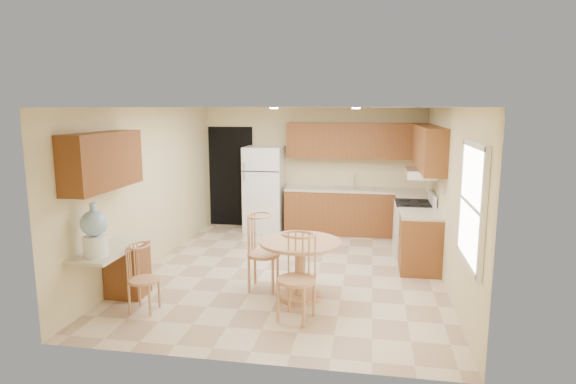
% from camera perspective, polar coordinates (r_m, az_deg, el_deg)
% --- Properties ---
extents(floor, '(5.50, 5.50, 0.00)m').
position_cam_1_polar(floor, '(7.54, 0.36, -9.36)').
color(floor, beige).
rests_on(floor, ground).
extents(ceiling, '(4.50, 5.50, 0.02)m').
position_cam_1_polar(ceiling, '(7.11, 0.38, 10.01)').
color(ceiling, white).
rests_on(ceiling, wall_back).
extents(wall_back, '(4.50, 0.02, 2.50)m').
position_cam_1_polar(wall_back, '(9.91, 2.99, 2.75)').
color(wall_back, beige).
rests_on(wall_back, floor).
extents(wall_front, '(4.50, 0.02, 2.50)m').
position_cam_1_polar(wall_front, '(4.59, -5.31, -5.81)').
color(wall_front, beige).
rests_on(wall_front, floor).
extents(wall_left, '(0.02, 5.50, 2.50)m').
position_cam_1_polar(wall_left, '(7.90, -15.95, 0.52)').
color(wall_left, beige).
rests_on(wall_left, floor).
extents(wall_right, '(0.02, 5.50, 2.50)m').
position_cam_1_polar(wall_right, '(7.21, 18.31, -0.49)').
color(wall_right, beige).
rests_on(wall_right, floor).
extents(doorway, '(0.90, 0.02, 2.10)m').
position_cam_1_polar(doorway, '(10.28, -6.77, 1.83)').
color(doorway, black).
rests_on(doorway, floor).
extents(base_cab_back, '(2.75, 0.60, 0.87)m').
position_cam_1_polar(base_cab_back, '(9.69, 7.88, -2.39)').
color(base_cab_back, brown).
rests_on(base_cab_back, floor).
extents(counter_back, '(2.75, 0.63, 0.04)m').
position_cam_1_polar(counter_back, '(9.60, 7.94, 0.26)').
color(counter_back, beige).
rests_on(counter_back, base_cab_back).
extents(base_cab_right_a, '(0.60, 0.59, 0.87)m').
position_cam_1_polar(base_cab_right_a, '(9.14, 14.50, -3.38)').
color(base_cab_right_a, brown).
rests_on(base_cab_right_a, floor).
extents(counter_right_a, '(0.63, 0.59, 0.04)m').
position_cam_1_polar(counter_right_a, '(9.05, 14.63, -0.57)').
color(counter_right_a, beige).
rests_on(counter_right_a, base_cab_right_a).
extents(base_cab_right_b, '(0.60, 0.80, 0.87)m').
position_cam_1_polar(base_cab_right_b, '(7.73, 15.34, -5.84)').
color(base_cab_right_b, brown).
rests_on(base_cab_right_b, floor).
extents(counter_right_b, '(0.63, 0.80, 0.04)m').
position_cam_1_polar(counter_right_b, '(7.63, 15.50, -2.55)').
color(counter_right_b, beige).
rests_on(counter_right_b, base_cab_right_b).
extents(upper_cab_back, '(2.75, 0.33, 0.70)m').
position_cam_1_polar(upper_cab_back, '(9.63, 8.11, 6.03)').
color(upper_cab_back, brown).
rests_on(upper_cab_back, wall_back).
extents(upper_cab_right, '(0.33, 2.42, 0.70)m').
position_cam_1_polar(upper_cab_right, '(8.30, 16.21, 5.12)').
color(upper_cab_right, brown).
rests_on(upper_cab_right, wall_right).
extents(upper_cab_left, '(0.33, 1.40, 0.70)m').
position_cam_1_polar(upper_cab_left, '(6.35, -21.10, 3.47)').
color(upper_cab_left, brown).
rests_on(upper_cab_left, wall_left).
extents(sink, '(0.78, 0.44, 0.01)m').
position_cam_1_polar(sink, '(9.60, 7.80, 0.39)').
color(sink, silver).
rests_on(sink, counter_back).
extents(range_hood, '(0.50, 0.76, 0.14)m').
position_cam_1_polar(range_hood, '(8.31, 15.50, 2.17)').
color(range_hood, silver).
rests_on(range_hood, upper_cab_right).
extents(desk_pedestal, '(0.48, 0.42, 0.72)m').
position_cam_1_polar(desk_pedestal, '(6.86, -18.49, -8.70)').
color(desk_pedestal, brown).
rests_on(desk_pedestal, floor).
extents(desk_top, '(0.50, 1.20, 0.04)m').
position_cam_1_polar(desk_top, '(6.43, -20.28, -6.42)').
color(desk_top, beige).
rests_on(desk_top, desk_pedestal).
extents(window, '(0.06, 1.12, 1.30)m').
position_cam_1_polar(window, '(5.36, 21.04, -1.40)').
color(window, white).
rests_on(window, wall_right).
extents(can_light_a, '(0.14, 0.14, 0.02)m').
position_cam_1_polar(can_light_a, '(8.38, -1.68, 9.90)').
color(can_light_a, white).
rests_on(can_light_a, ceiling).
extents(can_light_b, '(0.14, 0.14, 0.02)m').
position_cam_1_polar(can_light_b, '(8.22, 8.08, 9.81)').
color(can_light_b, white).
rests_on(can_light_b, ceiling).
extents(refrigerator, '(0.76, 0.74, 1.72)m').
position_cam_1_polar(refrigerator, '(9.79, -2.81, 0.36)').
color(refrigerator, white).
rests_on(refrigerator, floor).
extents(stove, '(0.65, 0.76, 1.09)m').
position_cam_1_polar(stove, '(8.47, 14.70, -4.19)').
color(stove, white).
rests_on(stove, floor).
extents(dining_table, '(1.06, 1.06, 0.79)m').
position_cam_1_polar(dining_table, '(6.37, 1.46, -8.16)').
color(dining_table, tan).
rests_on(dining_table, floor).
extents(chair_table_a, '(0.46, 0.60, 1.05)m').
position_cam_1_polar(chair_table_a, '(6.57, -3.13, -6.45)').
color(chair_table_a, tan).
rests_on(chair_table_a, floor).
extents(chair_table_b, '(0.46, 0.48, 1.03)m').
position_cam_1_polar(chair_table_b, '(5.62, 0.85, -9.43)').
color(chair_table_b, tan).
rests_on(chair_table_b, floor).
extents(chair_desk, '(0.37, 0.48, 0.84)m').
position_cam_1_polar(chair_desk, '(6.17, -17.13, -9.23)').
color(chair_desk, tan).
rests_on(chair_desk, floor).
extents(water_crock, '(0.31, 0.31, 0.63)m').
position_cam_1_polar(water_crock, '(6.09, -21.95, -4.44)').
color(water_crock, white).
rests_on(water_crock, desk_top).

